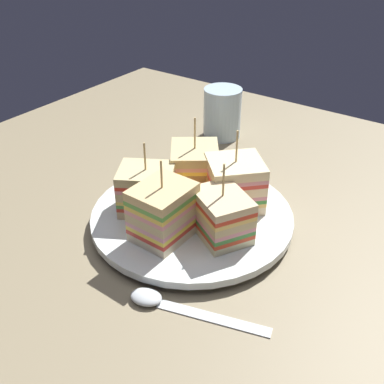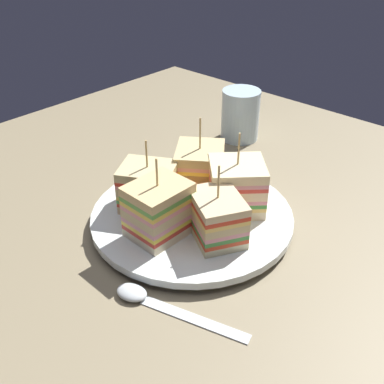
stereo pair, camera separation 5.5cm
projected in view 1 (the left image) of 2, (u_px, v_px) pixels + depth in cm
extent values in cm
cube|color=#827458|center=(192.00, 229.00, 57.63)|extent=(92.88, 89.48, 1.80)
cylinder|color=white|center=(192.00, 221.00, 56.94)|extent=(15.45, 15.45, 0.76)
cylinder|color=white|center=(192.00, 215.00, 56.49)|extent=(24.91, 24.91, 0.93)
cube|color=beige|center=(221.00, 231.00, 52.25)|extent=(8.24, 7.69, 0.91)
cube|color=#B2844C|center=(209.00, 217.00, 54.72)|extent=(2.71, 4.47, 0.91)
cube|color=red|center=(221.00, 226.00, 51.86)|extent=(8.24, 7.69, 0.53)
cube|color=#448A3A|center=(222.00, 223.00, 51.58)|extent=(8.24, 7.69, 0.53)
cube|color=pink|center=(222.00, 219.00, 51.29)|extent=(8.24, 7.69, 0.53)
cube|color=#D2B37D|center=(222.00, 214.00, 50.90)|extent=(8.24, 7.69, 0.91)
cube|color=#B2844C|center=(209.00, 199.00, 53.36)|extent=(2.71, 4.47, 0.91)
cube|color=#F3C25E|center=(222.00, 208.00, 50.51)|extent=(8.24, 7.69, 0.53)
cube|color=red|center=(222.00, 204.00, 50.23)|extent=(8.24, 7.69, 0.53)
cube|color=beige|center=(223.00, 199.00, 49.84)|extent=(8.24, 7.69, 0.91)
cylinder|color=tan|center=(224.00, 180.00, 48.52)|extent=(0.24, 0.24, 3.96)
cube|color=beige|center=(234.00, 200.00, 57.45)|extent=(9.01, 9.01, 1.18)
cube|color=#B2844C|center=(209.00, 203.00, 56.99)|extent=(4.48, 4.44, 1.18)
cube|color=#EEC15D|center=(234.00, 195.00, 56.99)|extent=(9.01, 9.01, 0.53)
cube|color=#3D8A35|center=(234.00, 191.00, 56.70)|extent=(9.01, 9.01, 0.53)
cube|color=pink|center=(234.00, 187.00, 56.42)|extent=(9.01, 9.01, 0.53)
cube|color=beige|center=(235.00, 182.00, 55.96)|extent=(9.01, 9.01, 1.18)
cube|color=#B2844C|center=(209.00, 184.00, 55.50)|extent=(4.48, 4.44, 1.18)
cube|color=#D64032|center=(235.00, 176.00, 55.50)|extent=(9.01, 9.01, 0.53)
cube|color=pink|center=(235.00, 172.00, 55.21)|extent=(9.01, 9.01, 0.53)
cube|color=beige|center=(236.00, 166.00, 54.75)|extent=(9.01, 9.01, 1.18)
cylinder|color=tan|center=(237.00, 146.00, 53.34)|extent=(0.24, 0.24, 4.04)
cube|color=#DCBC7B|center=(195.00, 185.00, 60.61)|extent=(8.74, 8.86, 1.13)
cube|color=#9E7242|center=(195.00, 198.00, 57.90)|extent=(4.92, 3.70, 1.13)
cube|color=pink|center=(195.00, 180.00, 60.16)|extent=(8.74, 8.86, 0.53)
cube|color=#50993A|center=(195.00, 176.00, 59.88)|extent=(8.74, 8.86, 0.53)
cube|color=#F5C94E|center=(195.00, 173.00, 59.59)|extent=(8.74, 8.86, 0.53)
cube|color=beige|center=(195.00, 167.00, 59.14)|extent=(8.74, 8.86, 1.13)
cube|color=#9E7242|center=(195.00, 180.00, 56.43)|extent=(4.92, 3.70, 1.13)
cube|color=yellow|center=(195.00, 162.00, 58.69)|extent=(8.74, 8.86, 0.53)
cube|color=#EAA49A|center=(195.00, 158.00, 58.41)|extent=(8.74, 8.86, 0.53)
cube|color=#CFB97E|center=(195.00, 152.00, 57.96)|extent=(8.74, 8.86, 1.13)
cylinder|color=tan|center=(195.00, 133.00, 56.53)|extent=(0.24, 0.24, 4.17)
cube|color=#DBBB89|center=(148.00, 205.00, 56.66)|extent=(8.38, 7.94, 1.08)
cube|color=#9E7242|center=(173.00, 206.00, 56.40)|extent=(2.86, 4.69, 1.08)
cube|color=red|center=(148.00, 200.00, 56.24)|extent=(8.38, 7.94, 0.48)
cube|color=#58A94D|center=(147.00, 196.00, 55.98)|extent=(8.38, 7.94, 0.48)
cube|color=#E9CF57|center=(147.00, 193.00, 55.72)|extent=(8.38, 7.94, 0.48)
cube|color=#D0BA83|center=(147.00, 188.00, 55.30)|extent=(8.38, 7.94, 1.08)
cube|color=#9E7242|center=(173.00, 189.00, 55.04)|extent=(2.86, 4.69, 1.08)
cube|color=pink|center=(146.00, 182.00, 54.88)|extent=(8.38, 7.94, 0.48)
cube|color=red|center=(146.00, 179.00, 54.62)|extent=(8.38, 7.94, 0.48)
cube|color=#D2BE86|center=(146.00, 173.00, 54.20)|extent=(8.38, 7.94, 1.08)
cylinder|color=tan|center=(145.00, 156.00, 52.96)|extent=(0.24, 0.24, 3.50)
cube|color=beige|center=(163.00, 231.00, 52.20)|extent=(5.61, 6.69, 1.05)
cube|color=#B2844C|center=(180.00, 218.00, 54.37)|extent=(5.37, 0.38, 1.05)
cube|color=red|center=(163.00, 225.00, 51.76)|extent=(5.61, 6.69, 0.56)
cube|color=#F4D949|center=(163.00, 222.00, 51.46)|extent=(5.61, 6.69, 0.56)
cube|color=pink|center=(162.00, 218.00, 51.16)|extent=(5.61, 6.69, 0.56)
cube|color=#D0B885|center=(162.00, 212.00, 50.73)|extent=(5.61, 6.69, 1.05)
cube|color=#9E7242|center=(180.00, 199.00, 52.90)|extent=(5.37, 0.38, 1.05)
cube|color=pink|center=(162.00, 206.00, 50.29)|extent=(5.61, 6.69, 0.56)
cube|color=#F0CB4C|center=(162.00, 202.00, 49.99)|extent=(5.61, 6.69, 0.56)
cube|color=#61A844|center=(162.00, 197.00, 49.69)|extent=(5.61, 6.69, 0.56)
cube|color=#D9B97B|center=(161.00, 191.00, 49.26)|extent=(5.61, 6.69, 1.05)
cylinder|color=tan|center=(160.00, 174.00, 48.08)|extent=(0.24, 0.24, 3.31)
cylinder|color=#D4BC62|center=(186.00, 216.00, 54.99)|extent=(5.44, 5.45, 0.90)
cylinder|color=#DDB562|center=(191.00, 203.00, 56.79)|extent=(4.48, 4.48, 0.72)
cylinder|color=#DBC074|center=(182.00, 212.00, 54.63)|extent=(4.98, 4.98, 0.82)
cylinder|color=#EECF7F|center=(198.00, 209.00, 54.20)|extent=(5.07, 5.07, 0.43)
cylinder|color=#E4B866|center=(204.00, 202.00, 54.27)|extent=(5.39, 5.36, 1.00)
cylinder|color=#F2D172|center=(188.00, 197.00, 54.72)|extent=(6.02, 6.04, 0.83)
cube|color=silver|center=(213.00, 317.00, 44.07)|extent=(11.36, 4.36, 0.25)
ellipsoid|color=silver|center=(146.00, 297.00, 45.84)|extent=(3.85, 3.21, 1.00)
cylinder|color=silver|center=(222.00, 113.00, 76.16)|extent=(6.31, 6.31, 8.40)
cylinder|color=#F6B745|center=(222.00, 127.00, 77.51)|extent=(5.80, 5.80, 3.40)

